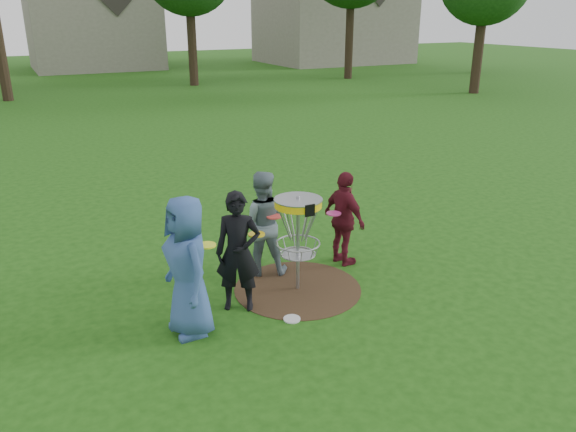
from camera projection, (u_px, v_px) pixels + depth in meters
name	position (u px, v px, depth m)	size (l,w,h in m)	color
ground	(298.00, 289.00, 7.96)	(100.00, 100.00, 0.00)	#19470F
dirt_patch	(298.00, 288.00, 7.96)	(1.80, 1.80, 0.01)	#47331E
player_blue	(188.00, 267.00, 6.61)	(0.85, 0.55, 1.74)	#32508A
player_black	(238.00, 252.00, 7.18)	(0.58, 0.38, 1.60)	black
player_grey	(261.00, 223.00, 8.21)	(0.76, 0.60, 1.57)	slate
player_maroon	(344.00, 219.00, 8.51)	(0.86, 0.36, 1.47)	maroon
disc_on_grass	(292.00, 319.00, 7.16)	(0.22, 0.22, 0.02)	silver
disc_golf_basket	(298.00, 221.00, 7.61)	(0.66, 0.67, 1.38)	#9EA0A5
held_discs	(271.00, 226.00, 7.55)	(2.41, 1.02, 0.19)	#F0FE1C
house_row	(124.00, 4.00, 36.23)	(44.50, 10.65, 11.62)	gray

